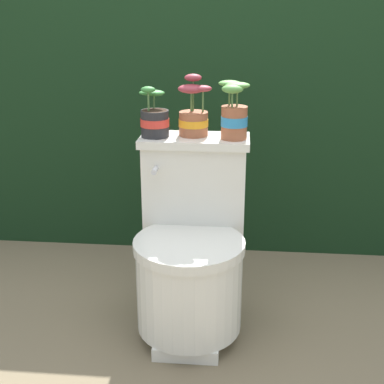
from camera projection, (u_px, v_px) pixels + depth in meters
name	position (u px, v px, depth m)	size (l,w,h in m)	color
ground_plane	(199.00, 331.00, 2.06)	(12.00, 12.00, 0.00)	#75664C
hedge_backdrop	(217.00, 109.00, 2.98)	(4.21, 0.96, 1.26)	black
toilet	(191.00, 253.00, 1.99)	(0.41, 0.52, 0.72)	silver
potted_plant_left	(154.00, 119.00, 1.98)	(0.11, 0.12, 0.19)	#262628
potted_plant_midleft	(194.00, 115.00, 2.00)	(0.13, 0.11, 0.23)	#9E5638
potted_plant_middle	(234.00, 115.00, 1.94)	(0.11, 0.10, 0.21)	#9E5638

